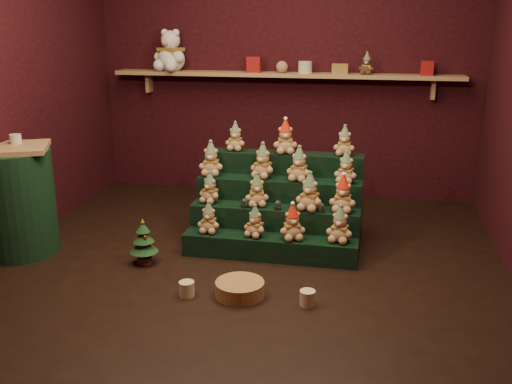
% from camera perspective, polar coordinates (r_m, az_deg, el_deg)
% --- Properties ---
extents(ground, '(4.00, 4.00, 0.00)m').
position_cam_1_polar(ground, '(4.51, -1.25, -7.16)').
color(ground, black).
rests_on(ground, ground).
extents(back_wall, '(4.00, 0.10, 2.80)m').
position_cam_1_polar(back_wall, '(6.16, 3.02, 12.71)').
color(back_wall, black).
rests_on(back_wall, ground).
extents(front_wall, '(4.00, 0.10, 2.80)m').
position_cam_1_polar(front_wall, '(2.22, -13.36, 5.22)').
color(front_wall, black).
rests_on(front_wall, ground).
extents(back_shelf, '(3.60, 0.26, 0.24)m').
position_cam_1_polar(back_shelf, '(5.99, 2.74, 11.59)').
color(back_shelf, tan).
rests_on(back_shelf, ground).
extents(riser_tier_front, '(1.40, 0.22, 0.18)m').
position_cam_1_polar(riser_tier_front, '(4.58, 1.37, -5.56)').
color(riser_tier_front, black).
rests_on(riser_tier_front, ground).
extents(riser_tier_midfront, '(1.40, 0.22, 0.36)m').
position_cam_1_polar(riser_tier_midfront, '(4.75, 1.85, -3.57)').
color(riser_tier_midfront, black).
rests_on(riser_tier_midfront, ground).
extents(riser_tier_midback, '(1.40, 0.22, 0.54)m').
position_cam_1_polar(riser_tier_midback, '(4.93, 2.30, -1.72)').
color(riser_tier_midback, black).
rests_on(riser_tier_midback, ground).
extents(riser_tier_back, '(1.40, 0.22, 0.72)m').
position_cam_1_polar(riser_tier_back, '(5.11, 2.72, 0.00)').
color(riser_tier_back, black).
rests_on(riser_tier_back, ground).
extents(teddy_0, '(0.18, 0.16, 0.25)m').
position_cam_1_polar(teddy_0, '(4.62, -4.75, -2.56)').
color(teddy_0, tan).
rests_on(teddy_0, riser_tier_front).
extents(teddy_1, '(0.23, 0.21, 0.25)m').
position_cam_1_polar(teddy_1, '(4.52, -0.09, -2.95)').
color(teddy_1, tan).
rests_on(teddy_1, riser_tier_front).
extents(teddy_2, '(0.25, 0.24, 0.28)m').
position_cam_1_polar(teddy_2, '(4.46, 3.66, -3.03)').
color(teddy_2, tan).
rests_on(teddy_2, riser_tier_front).
extents(teddy_3, '(0.24, 0.22, 0.29)m').
position_cam_1_polar(teddy_3, '(4.45, 8.41, -3.20)').
color(teddy_3, tan).
rests_on(teddy_3, riser_tier_front).
extents(teddy_4, '(0.23, 0.22, 0.26)m').
position_cam_1_polar(teddy_4, '(4.79, -4.63, 0.43)').
color(teddy_4, tan).
rests_on(teddy_4, riser_tier_midfront).
extents(teddy_5, '(0.23, 0.22, 0.27)m').
position_cam_1_polar(teddy_5, '(4.69, 0.08, 0.22)').
color(teddy_5, tan).
rests_on(teddy_5, riser_tier_midfront).
extents(teddy_6, '(0.27, 0.25, 0.31)m').
position_cam_1_polar(teddy_6, '(4.59, 5.40, 0.03)').
color(teddy_6, tan).
rests_on(teddy_6, riser_tier_midfront).
extents(teddy_7, '(0.22, 0.20, 0.30)m').
position_cam_1_polar(teddy_7, '(4.59, 8.70, -0.18)').
color(teddy_7, tan).
rests_on(teddy_7, riser_tier_midfront).
extents(teddy_8, '(0.22, 0.21, 0.29)m').
position_cam_1_polar(teddy_8, '(4.95, -4.52, 3.35)').
color(teddy_8, tan).
rests_on(teddy_8, riser_tier_midback).
extents(teddy_9, '(0.26, 0.24, 0.30)m').
position_cam_1_polar(teddy_9, '(4.85, 0.69, 3.14)').
color(teddy_9, tan).
rests_on(teddy_9, riser_tier_midback).
extents(teddy_10, '(0.23, 0.22, 0.29)m').
position_cam_1_polar(teddy_10, '(4.77, 4.34, 2.81)').
color(teddy_10, tan).
rests_on(teddy_10, riser_tier_midback).
extents(teddy_11, '(0.22, 0.21, 0.27)m').
position_cam_1_polar(teddy_11, '(4.75, 9.01, 2.45)').
color(teddy_11, tan).
rests_on(teddy_11, riser_tier_midback).
extents(teddy_12, '(0.18, 0.17, 0.25)m').
position_cam_1_polar(teddy_12, '(5.09, -2.07, 5.57)').
color(teddy_12, tan).
rests_on(teddy_12, riser_tier_back).
extents(teddy_13, '(0.24, 0.22, 0.29)m').
position_cam_1_polar(teddy_13, '(4.97, 2.95, 5.53)').
color(teddy_13, tan).
rests_on(teddy_13, riser_tier_back).
extents(teddy_14, '(0.19, 0.18, 0.25)m').
position_cam_1_polar(teddy_14, '(4.95, 8.85, 5.08)').
color(teddy_14, tan).
rests_on(teddy_14, riser_tier_back).
extents(snow_globe_a, '(0.06, 0.06, 0.08)m').
position_cam_1_polar(snow_globe_a, '(4.67, -1.19, -1.09)').
color(snow_globe_a, black).
rests_on(snow_globe_a, riser_tier_midfront).
extents(snow_globe_b, '(0.06, 0.06, 0.08)m').
position_cam_1_polar(snow_globe_b, '(4.62, 2.20, -1.31)').
color(snow_globe_b, black).
rests_on(snow_globe_b, riser_tier_midfront).
extents(snow_globe_c, '(0.06, 0.06, 0.08)m').
position_cam_1_polar(snow_globe_c, '(4.58, 6.57, -1.57)').
color(snow_globe_c, black).
rests_on(snow_globe_c, riser_tier_midfront).
extents(side_table, '(0.73, 0.68, 0.89)m').
position_cam_1_polar(side_table, '(4.99, -22.93, -0.80)').
color(side_table, tan).
rests_on(side_table, ground).
extents(table_ornament, '(0.09, 0.09, 0.07)m').
position_cam_1_polar(table_ornament, '(4.95, -22.92, 4.91)').
color(table_ornament, beige).
rests_on(table_ornament, side_table).
extents(mini_christmas_tree, '(0.22, 0.22, 0.37)m').
position_cam_1_polar(mini_christmas_tree, '(4.53, -11.17, -4.90)').
color(mini_christmas_tree, '#462219').
rests_on(mini_christmas_tree, ground).
extents(mug_left, '(0.11, 0.11, 0.11)m').
position_cam_1_polar(mug_left, '(4.02, -6.94, -9.60)').
color(mug_left, beige).
rests_on(mug_left, ground).
extents(mug_right, '(0.11, 0.11, 0.11)m').
position_cam_1_polar(mug_right, '(3.88, 5.17, -10.52)').
color(mug_right, beige).
rests_on(mug_right, ground).
extents(wicker_basket, '(0.38, 0.38, 0.11)m').
position_cam_1_polar(wicker_basket, '(3.99, -1.62, -9.65)').
color(wicker_basket, '#A88143').
rests_on(wicker_basket, ground).
extents(white_bear, '(0.48, 0.46, 0.54)m').
position_cam_1_polar(white_bear, '(6.24, -8.53, 14.35)').
color(white_bear, white).
rests_on(white_bear, back_shelf).
extents(brown_bear, '(0.17, 0.16, 0.21)m').
position_cam_1_polar(brown_bear, '(5.88, 11.02, 12.49)').
color(brown_bear, '#4F311A').
rests_on(brown_bear, back_shelf).
extents(gift_tin_red_a, '(0.14, 0.14, 0.16)m').
position_cam_1_polar(gift_tin_red_a, '(6.02, -0.16, 12.64)').
color(gift_tin_red_a, '#A51B19').
rests_on(gift_tin_red_a, back_shelf).
extents(gift_tin_cream, '(0.14, 0.14, 0.12)m').
position_cam_1_polar(gift_tin_cream, '(5.93, 4.93, 12.33)').
color(gift_tin_cream, beige).
rests_on(gift_tin_cream, back_shelf).
extents(gift_tin_red_b, '(0.12, 0.12, 0.14)m').
position_cam_1_polar(gift_tin_red_b, '(5.91, 16.71, 11.78)').
color(gift_tin_red_b, '#A51B19').
rests_on(gift_tin_red_b, back_shelf).
extents(shelf_plush_ball, '(0.12, 0.12, 0.12)m').
position_cam_1_polar(shelf_plush_ball, '(5.96, 2.61, 12.39)').
color(shelf_plush_ball, tan).
rests_on(shelf_plush_ball, back_shelf).
extents(scarf_gift_box, '(0.16, 0.10, 0.10)m').
position_cam_1_polar(scarf_gift_box, '(5.90, 8.41, 12.09)').
color(scarf_gift_box, '#C9631C').
rests_on(scarf_gift_box, back_shelf).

